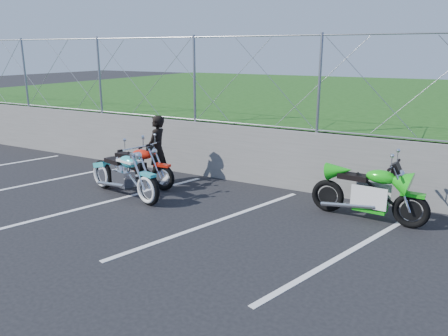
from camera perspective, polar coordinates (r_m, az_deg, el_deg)
The scene contains 9 objects.
ground at distance 7.07m, azimuth -5.15°, elevation -9.68°, with size 90.00×90.00×0.00m, color black.
retaining_wall at distance 9.80m, azimuth 6.21°, elevation 1.41°, with size 30.00×0.22×1.30m, color slate.
grass_field at distance 19.29m, azimuth 17.89°, elevation 7.55°, with size 30.00×20.00×1.30m, color #194512.
chain_link_fence at distance 9.54m, azimuth 6.50°, elevation 11.08°, with size 28.00×0.03×2.00m.
parking_lines at distance 7.37m, azimuth 7.15°, elevation -8.64°, with size 18.29×4.31×0.01m.
cruiser_turquoise at distance 9.24m, azimuth -12.85°, elevation -1.04°, with size 2.20×0.76×1.11m.
naked_orange at distance 9.91m, azimuth -11.26°, elevation 0.03°, with size 2.00×0.68×0.99m.
sportbike_green at distance 8.21m, azimuth 18.50°, elevation -3.35°, with size 2.10×0.75×1.09m.
person_standing at distance 10.04m, azimuth -8.72°, elevation 2.41°, with size 0.57×0.37×1.56m, color black.
Camera 1 is at (3.63, -5.30, 2.96)m, focal length 35.00 mm.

